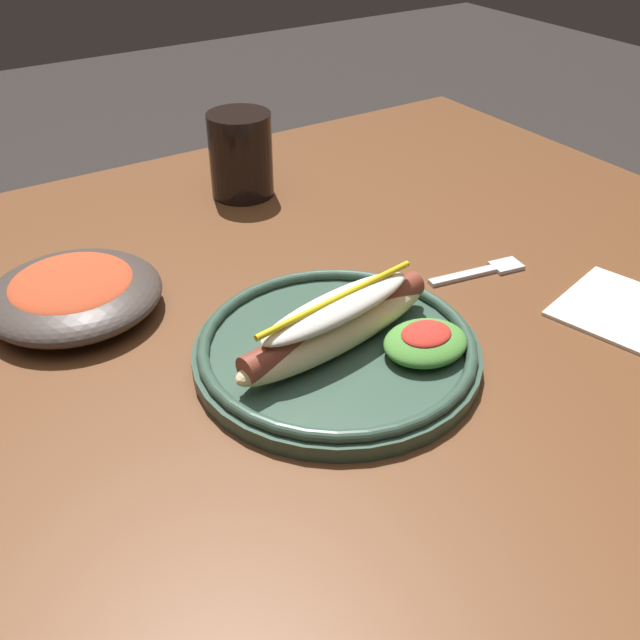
% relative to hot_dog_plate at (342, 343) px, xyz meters
% --- Properties ---
extents(dining_table, '(1.30, 0.99, 0.74)m').
position_rel_hot_dog_plate_xyz_m(dining_table, '(-0.03, 0.09, -0.11)').
color(dining_table, brown).
rests_on(dining_table, ground_plane).
extents(hot_dog_plate, '(0.28, 0.28, 0.08)m').
position_rel_hot_dog_plate_xyz_m(hot_dog_plate, '(0.00, 0.00, 0.00)').
color(hot_dog_plate, '#334C3D').
rests_on(hot_dog_plate, dining_table).
extents(fork, '(0.12, 0.04, 0.00)m').
position_rel_hot_dog_plate_xyz_m(fork, '(0.23, 0.05, -0.02)').
color(fork, silver).
rests_on(fork, dining_table).
extents(soda_cup, '(0.09, 0.09, 0.12)m').
position_rel_hot_dog_plate_xyz_m(soda_cup, '(0.10, 0.39, 0.04)').
color(soda_cup, black).
rests_on(soda_cup, dining_table).
extents(side_bowl, '(0.18, 0.18, 0.05)m').
position_rel_hot_dog_plate_xyz_m(side_bowl, '(-0.19, 0.22, 0.00)').
color(side_bowl, '#423833').
rests_on(side_bowl, dining_table).
extents(napkin, '(0.16, 0.15, 0.00)m').
position_rel_hot_dog_plate_xyz_m(napkin, '(0.30, -0.09, -0.02)').
color(napkin, white).
rests_on(napkin, dining_table).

